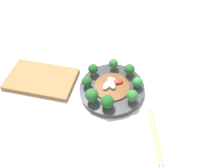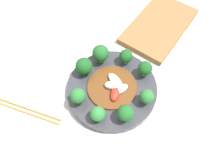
% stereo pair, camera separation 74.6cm
% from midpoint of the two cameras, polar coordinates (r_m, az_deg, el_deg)
% --- Properties ---
extents(ground_plane, '(8.00, 8.00, 0.00)m').
position_cam_midpoint_polar(ground_plane, '(1.46, 11.00, -26.15)').
color(ground_plane, '#B7B2A8').
extents(table, '(1.15, 0.73, 0.78)m').
position_cam_midpoint_polar(table, '(1.08, 14.79, -24.86)').
color(table, '#B7BCAD').
rests_on(table, ground_plane).
extents(plate, '(0.27, 0.27, 0.02)m').
position_cam_midpoint_polar(plate, '(0.70, 23.79, -23.30)').
color(plate, '#333338').
rests_on(plate, table).
extents(broccoli_east, '(0.04, 0.04, 0.05)m').
position_cam_midpoint_polar(broccoli_east, '(0.65, 23.68, -31.60)').
color(broccoli_east, '#70A356').
rests_on(broccoli_east, plate).
extents(broccoli_north, '(0.04, 0.04, 0.05)m').
position_cam_midpoint_polar(broccoli_north, '(0.70, 33.93, -24.94)').
color(broccoli_north, '#70A356').
rests_on(broccoli_north, plate).
extents(broccoli_southeast, '(0.04, 0.04, 0.06)m').
position_cam_midpoint_polar(broccoli_southeast, '(0.62, 17.52, -27.98)').
color(broccoli_southeast, '#89B76B').
rests_on(broccoli_southeast, plate).
extents(broccoli_south, '(0.05, 0.05, 0.06)m').
position_cam_midpoint_polar(broccoli_south, '(0.63, 17.09, -19.10)').
color(broccoli_south, '#89B76B').
rests_on(broccoli_south, plate).
extents(broccoli_northwest, '(0.04, 0.04, 0.05)m').
position_cam_midpoint_polar(broccoli_northwest, '(0.70, 31.98, -17.69)').
color(broccoli_northwest, '#89B76B').
rests_on(broccoli_northwest, plate).
extents(broccoli_northeast, '(0.04, 0.04, 0.06)m').
position_cam_midpoint_polar(broccoli_northeast, '(0.67, 30.43, -30.06)').
color(broccoli_northeast, '#7AAD5B').
rests_on(broccoli_northeast, plate).
extents(broccoli_west, '(0.04, 0.04, 0.05)m').
position_cam_midpoint_polar(broccoli_west, '(0.69, 26.85, -14.73)').
color(broccoli_west, '#89B76B').
rests_on(broccoli_west, plate).
extents(broccoli_southwest, '(0.05, 0.05, 0.06)m').
position_cam_midpoint_polar(broccoli_southwest, '(0.65, 20.79, -14.83)').
color(broccoli_southwest, '#70A356').
rests_on(broccoli_southwest, plate).
extents(stirfry_center, '(0.15, 0.15, 0.02)m').
position_cam_midpoint_polar(stirfry_center, '(0.68, 24.75, -23.11)').
color(stirfry_center, '#5B3314').
rests_on(stirfry_center, plate).
extents(chopsticks, '(0.06, 0.22, 0.01)m').
position_cam_midpoint_polar(chopsticks, '(0.65, 1.05, -30.86)').
color(chopsticks, '#AD7F4C').
rests_on(chopsticks, table).
extents(cutting_board, '(0.31, 0.20, 0.02)m').
position_cam_midpoint_polar(cutting_board, '(0.83, 30.95, -3.43)').
color(cutting_board, brown).
rests_on(cutting_board, table).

